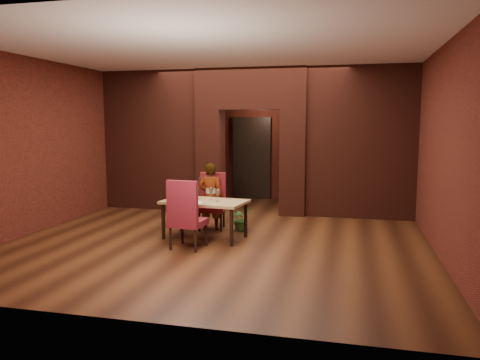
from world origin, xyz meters
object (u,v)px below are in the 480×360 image
object	(u,v)px
wine_glass_b	(211,194)
water_bottle	(189,190)
chair_far	(212,202)
wine_glass_c	(218,195)
person_seated	(211,197)
wine_glass_a	(197,193)
wine_bucket	(174,193)
dining_table	(205,219)
potted_plant	(241,218)
chair_near	(188,214)

from	to	relation	value
wine_glass_b	water_bottle	bearing A→B (deg)	174.91
chair_far	wine_glass_c	distance (m)	0.82
person_seated	water_bottle	bearing A→B (deg)	60.03
wine_glass_a	wine_glass_b	distance (m)	0.27
chair_far	person_seated	size ratio (longest dim) A/B	0.84
wine_bucket	dining_table	bearing A→B (deg)	10.15
wine_glass_a	water_bottle	size ratio (longest dim) A/B	0.67
dining_table	potted_plant	world-z (taller)	dining_table
wine_glass_a	wine_bucket	distance (m)	0.41
person_seated	wine_bucket	distance (m)	0.87
person_seated	wine_glass_c	size ratio (longest dim) A/B	6.12
dining_table	person_seated	xyz separation A→B (m)	(-0.09, 0.64, 0.30)
person_seated	wine_glass_a	distance (m)	0.52
wine_glass_a	wine_glass_c	world-z (taller)	wine_glass_c
chair_far	wine_glass_c	world-z (taller)	chair_far
chair_near	chair_far	bearing A→B (deg)	-83.69
potted_plant	wine_glass_a	bearing A→B (deg)	-140.08
chair_near	wine_glass_a	xyz separation A→B (m)	(-0.13, 0.84, 0.21)
dining_table	chair_far	distance (m)	0.72
chair_near	wine_glass_c	world-z (taller)	chair_near
wine_glass_b	person_seated	bearing A→B (deg)	108.07
wine_glass_b	wine_bucket	bearing A→B (deg)	-160.97
dining_table	wine_glass_a	size ratio (longest dim) A/B	6.91
wine_glass_b	potted_plant	bearing A→B (deg)	55.79
dining_table	wine_bucket	bearing A→B (deg)	-162.10
wine_glass_c	dining_table	bearing A→B (deg)	173.93
wine_glass_a	water_bottle	distance (m)	0.16
dining_table	person_seated	size ratio (longest dim) A/B	1.12
wine_glass_a	wine_glass_b	size ratio (longest dim) A/B	0.98
wine_glass_a	potted_plant	distance (m)	1.04
chair_far	wine_glass_b	world-z (taller)	chair_far
dining_table	wine_glass_a	distance (m)	0.50
person_seated	wine_bucket	xyz separation A→B (m)	(-0.43, -0.74, 0.15)
chair_near	potted_plant	bearing A→B (deg)	-106.02
wine_glass_b	water_bottle	xyz separation A→B (m)	(-0.42, 0.04, 0.05)
person_seated	wine_glass_b	bearing A→B (deg)	105.07
chair_near	water_bottle	xyz separation A→B (m)	(-0.28, 0.84, 0.26)
chair_far	wine_bucket	world-z (taller)	chair_far
dining_table	chair_far	bearing A→B (deg)	104.57
wine_bucket	wine_glass_c	bearing A→B (deg)	5.02
wine_bucket	water_bottle	distance (m)	0.31
chair_near	wine_glass_b	xyz separation A→B (m)	(0.14, 0.80, 0.21)
chair_far	wine_glass_b	distance (m)	0.64
person_seated	wine_glass_b	distance (m)	0.57
wine_glass_a	wine_bucket	bearing A→B (deg)	-144.28
person_seated	potted_plant	world-z (taller)	person_seated
chair_near	wine_glass_b	bearing A→B (deg)	-94.54
wine_glass_a	chair_near	bearing A→B (deg)	-80.97
chair_far	wine_bucket	bearing A→B (deg)	-127.62
wine_glass_a	water_bottle	world-z (taller)	water_bottle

